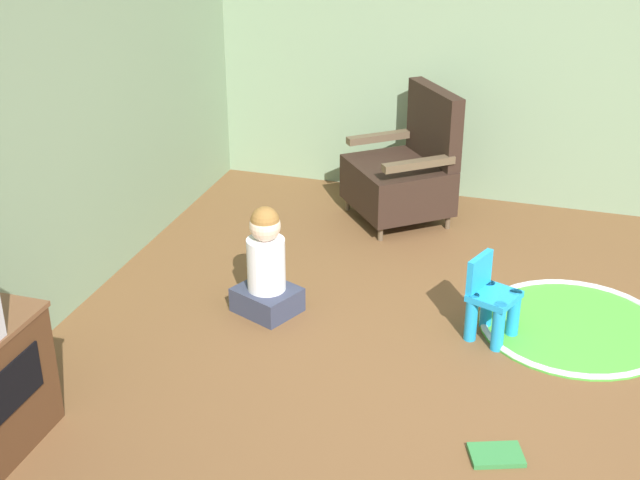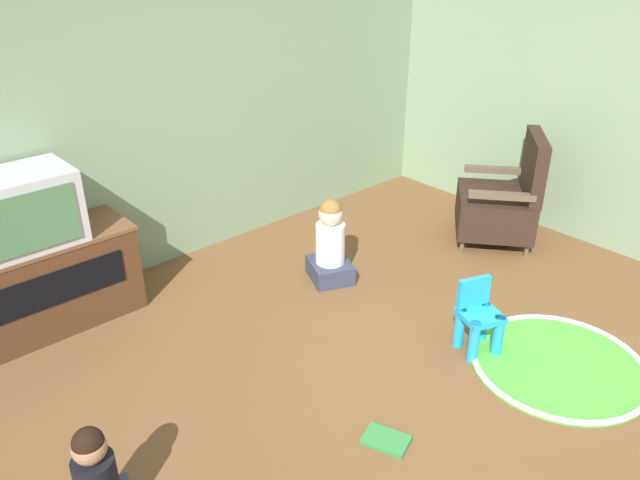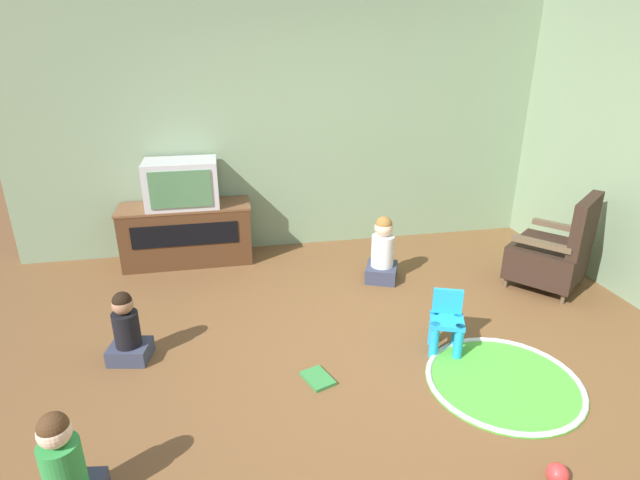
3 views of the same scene
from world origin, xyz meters
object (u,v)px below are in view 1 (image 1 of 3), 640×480
Objects in this scene: yellow_kid_chair at (491,303)px; book at (496,455)px; child_watching_right at (266,267)px; black_armchair at (405,172)px.

yellow_kid_chair is 1.04m from book.
child_watching_right reaches higher than book.
book is at bearing 170.65° from child_watching_right.
black_armchair reaches higher than yellow_kid_chair.
child_watching_right is 2.35× the size of book.
yellow_kid_chair is at bearing -152.21° from child_watching_right.
black_armchair is 1.96× the size of yellow_kid_chair.
yellow_kid_chair is (-1.42, -0.79, -0.14)m from black_armchair.
black_armchair is 1.42× the size of child_watching_right.
black_armchair is at bearing -88.99° from book.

